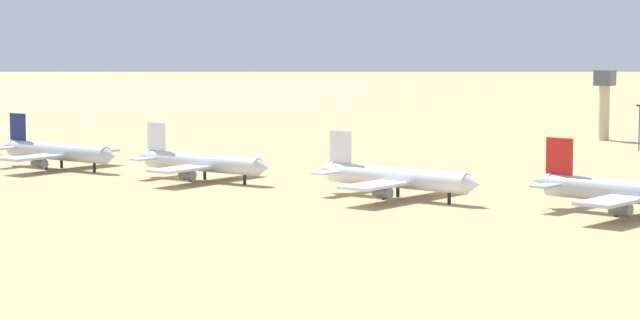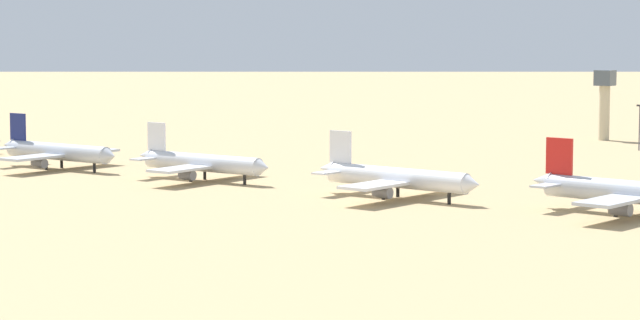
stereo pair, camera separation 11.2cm
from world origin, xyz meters
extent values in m
plane|color=tan|center=(0.00, 0.00, 0.00)|extent=(4000.00, 4000.00, 0.00)
pyramid|color=#826763|center=(-460.05, 1160.64, 40.26)|extent=(273.38, 188.80, 80.52)
cylinder|color=silver|center=(-92.03, 2.33, 4.24)|extent=(32.44, 5.46, 4.04)
cone|color=silver|center=(-74.49, 1.55, 4.24)|extent=(3.19, 3.96, 3.83)
cone|color=silver|center=(-109.57, 3.10, 4.84)|extent=(4.18, 3.61, 3.43)
cube|color=navy|center=(-106.15, 2.95, 9.54)|extent=(5.26, 0.74, 6.56)
cube|color=silver|center=(-105.97, 6.99, 4.64)|extent=(3.53, 7.00, 0.36)
cube|color=silver|center=(-106.33, -1.08, 4.64)|extent=(3.53, 7.00, 0.36)
cube|color=silver|center=(-91.02, 2.28, 3.63)|extent=(8.28, 32.56, 0.57)
cylinder|color=slate|center=(-89.68, 9.80, 2.22)|extent=(3.73, 2.38, 2.22)
cylinder|color=slate|center=(-90.35, -5.32, 2.22)|extent=(3.73, 2.38, 2.22)
cylinder|color=black|center=(-79.77, 1.79, 1.11)|extent=(0.71, 0.71, 2.22)
cylinder|color=black|center=(-93.44, 4.82, 1.11)|extent=(0.71, 0.71, 2.22)
cylinder|color=black|center=(-93.65, -0.02, 1.11)|extent=(0.71, 0.71, 2.22)
cylinder|color=silver|center=(-48.37, 2.94, 4.09)|extent=(31.25, 4.87, 3.89)
cone|color=silver|center=(-31.45, 2.41, 4.09)|extent=(3.03, 3.79, 3.70)
cone|color=silver|center=(-65.30, 3.47, 4.67)|extent=(4.00, 3.43, 3.31)
cube|color=white|center=(-61.99, 3.37, 9.20)|extent=(5.07, 0.65, 6.33)
cube|color=silver|center=(-61.87, 7.26, 4.48)|extent=(3.32, 6.71, 0.35)
cube|color=silver|center=(-62.12, -0.52, 4.48)|extent=(3.32, 6.71, 0.35)
cube|color=silver|center=(-47.40, 2.91, 3.50)|extent=(7.59, 31.34, 0.55)
cylinder|color=slate|center=(-46.20, 10.18, 2.14)|extent=(3.57, 2.25, 2.14)
cylinder|color=slate|center=(-46.66, -4.42, 2.14)|extent=(3.57, 2.25, 2.14)
cylinder|color=black|center=(-36.55, 2.57, 1.07)|extent=(0.68, 0.68, 2.14)
cylinder|color=black|center=(-49.76, 5.32, 1.07)|extent=(0.68, 0.68, 2.14)
cylinder|color=black|center=(-49.91, 0.65, 1.07)|extent=(0.68, 0.68, 2.14)
cylinder|color=white|center=(2.23, 0.97, 4.23)|extent=(32.44, 6.80, 4.03)
cone|color=white|center=(19.68, -0.55, 4.23)|extent=(3.34, 4.07, 3.83)
cone|color=white|center=(-15.22, 2.48, 4.83)|extent=(4.31, 3.76, 3.42)
cube|color=white|center=(-11.81, 2.19, 9.51)|extent=(5.26, 0.95, 6.54)
cube|color=white|center=(-11.46, 6.20, 4.63)|extent=(3.80, 7.10, 0.36)
cube|color=white|center=(-12.15, -1.83, 4.63)|extent=(3.80, 7.10, 0.36)
cube|color=white|center=(3.24, 0.88, 3.62)|extent=(9.61, 32.68, 0.56)
cylinder|color=slate|center=(4.89, 8.31, 2.21)|extent=(3.80, 2.52, 2.21)
cylinder|color=slate|center=(3.59, -6.73, 2.21)|extent=(3.80, 2.52, 2.21)
cylinder|color=black|center=(14.43, -0.09, 1.11)|extent=(0.70, 0.70, 2.21)
cylinder|color=black|center=(0.94, 3.50, 1.11)|extent=(0.70, 0.70, 2.21)
cylinder|color=black|center=(0.52, -1.31, 1.11)|extent=(0.70, 0.70, 2.21)
cylinder|color=silver|center=(48.80, 4.04, 4.38)|extent=(33.63, 7.88, 4.17)
cone|color=silver|center=(30.77, 6.07, 5.01)|extent=(4.54, 3.99, 3.55)
cube|color=red|center=(34.30, 5.67, 9.85)|extent=(5.45, 1.13, 6.78)
cube|color=silver|center=(34.76, 9.82, 4.80)|extent=(4.11, 7.42, 0.38)
cube|color=silver|center=(33.83, 1.53, 4.80)|extent=(4.11, 7.42, 0.38)
cube|color=silver|center=(49.84, 3.92, 3.75)|extent=(10.78, 33.96, 0.58)
cylinder|color=slate|center=(50.00, -3.97, 2.29)|extent=(3.99, 2.70, 2.29)
cylinder|color=black|center=(47.53, 6.70, 1.15)|extent=(0.73, 0.73, 2.29)
cylinder|color=black|center=(46.97, 1.72, 1.15)|extent=(0.73, 0.73, 2.29)
cylinder|color=#C6B793|center=(-14.97, 151.72, 8.19)|extent=(3.20, 3.20, 16.37)
cube|color=#4C5660|center=(-14.97, 151.72, 18.68)|extent=(5.20, 5.20, 4.62)
cylinder|color=#59595E|center=(5.54, 125.74, 6.06)|extent=(0.36, 0.36, 12.12)
cube|color=#333333|center=(5.54, 125.74, 12.37)|extent=(1.80, 0.50, 0.50)
camera|label=1|loc=(130.94, -217.20, 33.43)|focal=72.89mm
camera|label=2|loc=(131.04, -217.14, 33.43)|focal=72.89mm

